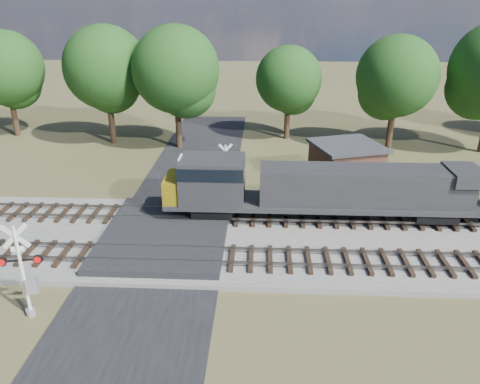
{
  "coord_description": "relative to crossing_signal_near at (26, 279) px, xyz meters",
  "views": [
    {
      "loc": [
        5.45,
        -23.2,
        13.13
      ],
      "look_at": [
        4.22,
        2.0,
        2.46
      ],
      "focal_mm": 35.0,
      "sensor_mm": 36.0,
      "label": 1
    }
  ],
  "objects": [
    {
      "name": "equipment_shed",
      "position": [
        16.21,
        16.32,
        -0.3
      ],
      "size": [
        5.82,
        5.82,
        3.15
      ],
      "rotation": [
        0.0,
        0.0,
        0.31
      ],
      "color": "#452B1D",
      "rests_on": "ground"
    },
    {
      "name": "ballast_bed",
      "position": [
        14.54,
        7.16,
        -1.74
      ],
      "size": [
        140.0,
        10.0,
        0.3
      ],
      "primitive_type": "cube",
      "color": "gray",
      "rests_on": "ground"
    },
    {
      "name": "treeline",
      "position": [
        12.14,
        26.77,
        4.87
      ],
      "size": [
        79.67,
        11.81,
        11.34
      ],
      "color": "black",
      "rests_on": "ground"
    },
    {
      "name": "ground",
      "position": [
        4.54,
        6.66,
        -1.89
      ],
      "size": [
        160.0,
        160.0,
        0.0
      ],
      "primitive_type": "plane",
      "color": "#474826",
      "rests_on": "ground"
    },
    {
      "name": "crossing_signal_near",
      "position": [
        0.0,
        0.0,
        0.0
      ],
      "size": [
        1.82,
        0.51,
        4.55
      ],
      "rotation": [
        0.0,
        0.0,
        0.2
      ],
      "color": "silver",
      "rests_on": "ground"
    },
    {
      "name": "crossing_panel",
      "position": [
        4.54,
        7.16,
        -1.58
      ],
      "size": [
        7.0,
        9.0,
        0.62
      ],
      "primitive_type": "cube",
      "color": "#262628",
      "rests_on": "ground"
    },
    {
      "name": "crossing_signal_far",
      "position": [
        7.47,
        13.47,
        -0.25
      ],
      "size": [
        1.59,
        0.36,
        3.94
      ],
      "rotation": [
        0.0,
        0.0,
        3.25
      ],
      "color": "silver",
      "rests_on": "ground"
    },
    {
      "name": "road",
      "position": [
        4.54,
        6.66,
        -1.85
      ],
      "size": [
        7.0,
        60.0,
        0.08
      ],
      "primitive_type": "cube",
      "color": "black",
      "rests_on": "ground"
    },
    {
      "name": "track_near",
      "position": [
        7.67,
        4.66,
        -1.48
      ],
      "size": [
        140.0,
        2.6,
        0.33
      ],
      "color": "black",
      "rests_on": "ballast_bed"
    },
    {
      "name": "track_far",
      "position": [
        7.67,
        9.66,
        -1.48
      ],
      "size": [
        140.0,
        2.6,
        0.33
      ],
      "color": "black",
      "rests_on": "ballast_bed"
    }
  ]
}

